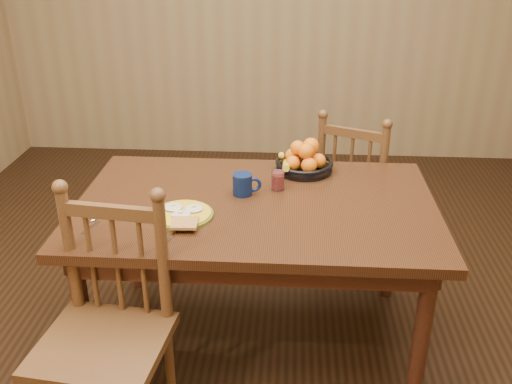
# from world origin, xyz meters

# --- Properties ---
(room) EXTENTS (4.52, 5.02, 2.72)m
(room) POSITION_xyz_m (0.00, 0.00, 1.35)
(room) COLOR black
(room) RESTS_ON ground
(dining_table) EXTENTS (1.60, 1.00, 0.75)m
(dining_table) POSITION_xyz_m (0.00, 0.00, 0.67)
(dining_table) COLOR black
(dining_table) RESTS_ON ground
(chair_far) EXTENTS (0.56, 0.55, 0.95)m
(chair_far) POSITION_xyz_m (0.53, 0.75, 0.46)
(chair_far) COLOR #452914
(chair_far) RESTS_ON ground
(chair_near) EXTENTS (0.51, 0.49, 1.01)m
(chair_near) POSITION_xyz_m (-0.52, -0.62, 0.49)
(chair_near) COLOR #452914
(chair_near) RESTS_ON ground
(breakfast_plate) EXTENTS (0.26, 0.29, 0.04)m
(breakfast_plate) POSITION_xyz_m (-0.30, -0.16, 0.76)
(breakfast_plate) COLOR #59601E
(breakfast_plate) RESTS_ON dining_table
(fork) EXTENTS (0.06, 0.18, 0.00)m
(fork) POSITION_xyz_m (-0.31, -0.31, 0.75)
(fork) COLOR silver
(fork) RESTS_ON dining_table
(spoon) EXTENTS (0.05, 0.16, 0.01)m
(spoon) POSITION_xyz_m (-0.67, -0.24, 0.75)
(spoon) COLOR silver
(spoon) RESTS_ON dining_table
(coffee_mug) EXTENTS (0.13, 0.09, 0.10)m
(coffee_mug) POSITION_xyz_m (-0.06, 0.08, 0.80)
(coffee_mug) COLOR #0A183A
(coffee_mug) RESTS_ON dining_table
(juice_glass) EXTENTS (0.06, 0.06, 0.09)m
(juice_glass) POSITION_xyz_m (0.09, 0.14, 0.79)
(juice_glass) COLOR silver
(juice_glass) RESTS_ON dining_table
(fruit_bowl) EXTENTS (0.29, 0.29, 0.17)m
(fruit_bowl) POSITION_xyz_m (0.22, 0.37, 0.81)
(fruit_bowl) COLOR black
(fruit_bowl) RESTS_ON dining_table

